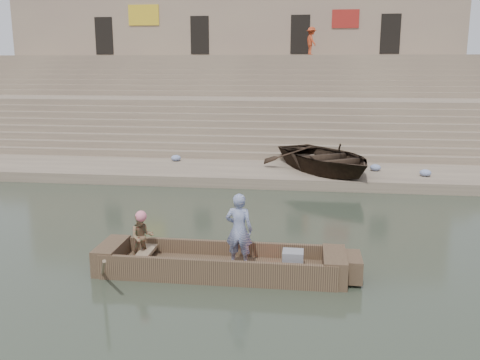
% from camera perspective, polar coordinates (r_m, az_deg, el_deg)
% --- Properties ---
extents(ground, '(120.00, 120.00, 0.00)m').
position_cam_1_polar(ground, '(14.98, -15.37, -5.93)').
color(ground, '#273124').
rests_on(ground, ground).
extents(lower_landing, '(32.00, 4.00, 0.40)m').
position_cam_1_polar(lower_landing, '(22.26, -7.52, 0.98)').
color(lower_landing, gray).
rests_on(lower_landing, ground).
extents(mid_landing, '(32.00, 3.00, 2.80)m').
position_cam_1_polar(mid_landing, '(29.30, -3.82, 6.23)').
color(mid_landing, gray).
rests_on(mid_landing, ground).
extents(upper_landing, '(32.00, 3.00, 5.20)m').
position_cam_1_polar(upper_landing, '(36.07, -1.66, 9.36)').
color(upper_landing, gray).
rests_on(upper_landing, ground).
extents(ghat_steps, '(32.00, 11.00, 5.20)m').
position_cam_1_polar(ghat_steps, '(30.91, -3.22, 7.31)').
color(ghat_steps, gray).
rests_on(ghat_steps, ground).
extents(building_wall, '(32.00, 5.07, 11.20)m').
position_cam_1_polar(building_wall, '(39.97, -0.76, 13.99)').
color(building_wall, gray).
rests_on(building_wall, ground).
extents(main_rowboat, '(5.00, 1.30, 0.22)m').
position_cam_1_polar(main_rowboat, '(11.95, -2.21, -9.72)').
color(main_rowboat, brown).
rests_on(main_rowboat, ground).
extents(rowboat_trim, '(6.04, 2.63, 1.77)m').
position_cam_1_polar(rowboat_trim, '(11.84, -1.22, -8.91)').
color(rowboat_trim, brown).
rests_on(rowboat_trim, ground).
extents(standing_man, '(0.64, 0.46, 1.67)m').
position_cam_1_polar(standing_man, '(11.58, -0.11, -5.48)').
color(standing_man, navy).
rests_on(standing_man, main_rowboat).
extents(rowing_man, '(0.65, 0.58, 1.10)m').
position_cam_1_polar(rowing_man, '(12.22, -10.71, -6.13)').
color(rowing_man, '#2A7E49').
rests_on(rowing_man, main_rowboat).
extents(television, '(0.46, 0.42, 0.40)m').
position_cam_1_polar(television, '(11.69, 5.76, -8.67)').
color(television, gray).
rests_on(television, main_rowboat).
extents(beached_rowboat, '(6.06, 6.57, 1.11)m').
position_cam_1_polar(beached_rowboat, '(21.21, 9.32, 2.42)').
color(beached_rowboat, '#2D2116').
rests_on(beached_rowboat, lower_landing).
extents(pedestrian, '(1.04, 1.32, 1.80)m').
position_cam_1_polar(pedestrian, '(35.51, 7.82, 14.85)').
color(pedestrian, '#AA3A1C').
rests_on(pedestrian, upper_landing).
extents(cloth_bundles, '(10.82, 2.36, 0.26)m').
position_cam_1_polar(cloth_bundles, '(21.73, 8.66, 1.56)').
color(cloth_bundles, '#3F5999').
rests_on(cloth_bundles, lower_landing).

